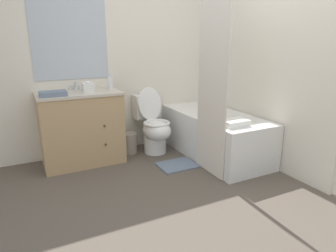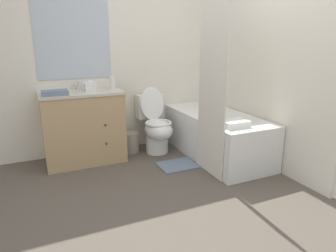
# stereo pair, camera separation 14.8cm
# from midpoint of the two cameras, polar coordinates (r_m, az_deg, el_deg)

# --- Properties ---
(ground_plane) EXTENTS (14.00, 14.00, 0.00)m
(ground_plane) POSITION_cam_midpoint_polar(r_m,az_deg,el_deg) (2.92, 3.91, -14.04)
(ground_plane) COLOR brown
(wall_back) EXTENTS (8.00, 0.06, 2.50)m
(wall_back) POSITION_cam_midpoint_polar(r_m,az_deg,el_deg) (4.12, -8.61, 12.95)
(wall_back) COLOR silver
(wall_back) RESTS_ON ground_plane
(wall_right) EXTENTS (0.05, 2.72, 2.50)m
(wall_right) POSITION_cam_midpoint_polar(r_m,az_deg,el_deg) (3.96, 13.66, 12.54)
(wall_right) COLOR silver
(wall_right) RESTS_ON ground_plane
(vanity_cabinet) EXTENTS (0.95, 0.58, 0.88)m
(vanity_cabinet) POSITION_cam_midpoint_polar(r_m,az_deg,el_deg) (3.79, -17.25, -0.21)
(vanity_cabinet) COLOR tan
(vanity_cabinet) RESTS_ON ground_plane
(sink_faucet) EXTENTS (0.14, 0.12, 0.12)m
(sink_faucet) POSITION_cam_midpoint_polar(r_m,az_deg,el_deg) (3.89, -18.34, 7.11)
(sink_faucet) COLOR silver
(sink_faucet) RESTS_ON vanity_cabinet
(toilet) EXTENTS (0.36, 0.65, 0.86)m
(toilet) POSITION_cam_midpoint_polar(r_m,az_deg,el_deg) (4.00, -3.79, -0.08)
(toilet) COLOR white
(toilet) RESTS_ON ground_plane
(bathtub) EXTENTS (0.72, 1.59, 0.55)m
(bathtub) POSITION_cam_midpoint_polar(r_m,az_deg,el_deg) (3.94, 7.75, -1.55)
(bathtub) COLOR white
(bathtub) RESTS_ON ground_plane
(shower_curtain) EXTENTS (0.02, 0.52, 1.99)m
(shower_curtain) POSITION_cam_midpoint_polar(r_m,az_deg,el_deg) (3.22, 7.14, 7.71)
(shower_curtain) COLOR silver
(shower_curtain) RESTS_ON ground_plane
(wastebasket) EXTENTS (0.23, 0.23, 0.27)m
(wastebasket) POSITION_cam_midpoint_polar(r_m,az_deg,el_deg) (4.07, -8.59, -3.17)
(wastebasket) COLOR gray
(wastebasket) RESTS_ON ground_plane
(tissue_box) EXTENTS (0.13, 0.14, 0.13)m
(tissue_box) POSITION_cam_midpoint_polar(r_m,az_deg,el_deg) (3.69, -16.15, 7.13)
(tissue_box) COLOR white
(tissue_box) RESTS_ON vanity_cabinet
(soap_dispenser) EXTENTS (0.07, 0.07, 0.19)m
(soap_dispenser) POSITION_cam_midpoint_polar(r_m,az_deg,el_deg) (3.82, -12.09, 8.17)
(soap_dispenser) COLOR silver
(soap_dispenser) RESTS_ON vanity_cabinet
(hand_towel_folded) EXTENTS (0.28, 0.18, 0.05)m
(hand_towel_folded) POSITION_cam_midpoint_polar(r_m,az_deg,el_deg) (3.51, -22.21, 5.72)
(hand_towel_folded) COLOR slate
(hand_towel_folded) RESTS_ON vanity_cabinet
(bath_towel_folded) EXTENTS (0.29, 0.21, 0.07)m
(bath_towel_folded) POSITION_cam_midpoint_polar(r_m,az_deg,el_deg) (3.34, 11.26, 0.59)
(bath_towel_folded) COLOR white
(bath_towel_folded) RESTS_ON bathtub
(bath_mat) EXTENTS (0.45, 0.35, 0.02)m
(bath_mat) POSITION_cam_midpoint_polar(r_m,az_deg,el_deg) (3.65, 0.60, -7.44)
(bath_mat) COLOR slate
(bath_mat) RESTS_ON ground_plane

